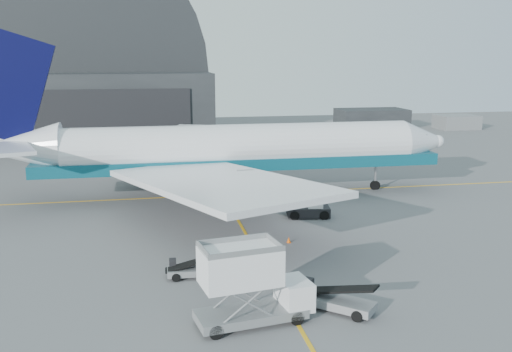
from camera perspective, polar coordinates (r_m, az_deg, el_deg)
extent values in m
plane|color=#565659|center=(42.66, 0.36, -8.19)|extent=(200.00, 200.00, 0.00)
cube|color=gold|center=(61.58, -3.27, -1.89)|extent=(80.00, 0.25, 0.02)
cube|color=gold|center=(40.82, 0.92, -9.12)|extent=(0.25, 40.00, 0.02)
cube|color=black|center=(105.61, -18.69, 6.56)|extent=(50.00, 28.00, 12.00)
cube|color=black|center=(91.81, -19.79, 5.15)|extent=(42.00, 0.40, 9.50)
cube|color=black|center=(121.26, 11.44, 4.70)|extent=(14.00, 8.00, 4.00)
cube|color=gray|center=(125.21, 19.38, 4.48)|extent=(8.00, 6.00, 2.80)
cylinder|color=white|center=(60.20, -1.45, 2.91)|extent=(36.40, 4.85, 4.85)
cone|color=white|center=(66.63, 16.18, 3.31)|extent=(4.45, 4.85, 4.85)
sphere|color=white|center=(67.57, 17.71, 3.33)|extent=(1.42, 1.42, 1.42)
cone|color=white|center=(60.51, -22.23, 2.65)|extent=(7.08, 4.85, 4.85)
cube|color=black|center=(66.01, 15.27, 3.82)|extent=(2.63, 2.22, 0.71)
cube|color=#0B4A5C|center=(60.47, -1.44, 1.44)|extent=(42.47, 4.90, 1.21)
cube|color=white|center=(48.01, -3.82, -0.65)|extent=(18.65, 24.79, 1.48)
cube|color=white|center=(71.78, -6.24, 3.48)|extent=(18.65, 24.79, 1.48)
cube|color=white|center=(56.13, -23.66, 2.51)|extent=(6.19, 8.46, 0.35)
cube|color=white|center=(64.95, -21.95, 3.79)|extent=(6.19, 8.46, 0.35)
cube|color=black|center=(60.15, -23.63, 8.22)|extent=(9.38, 0.51, 11.65)
cylinder|color=gray|center=(52.71, -1.07, -1.30)|extent=(5.26, 2.73, 2.73)
cylinder|color=gray|center=(68.38, -3.39, 1.74)|extent=(5.26, 2.73, 2.73)
cylinder|color=#A5A5AA|center=(65.09, 11.86, -0.11)|extent=(0.28, 0.28, 2.83)
cylinder|color=black|center=(65.29, 11.82, -0.93)|extent=(1.11, 0.35, 1.11)
cylinder|color=black|center=(57.71, -2.88, -2.27)|extent=(1.31, 0.46, 1.31)
cylinder|color=black|center=(63.95, -3.69, -0.87)|extent=(1.31, 0.46, 1.31)
cube|color=gray|center=(32.70, -0.53, -13.62)|extent=(6.42, 3.42, 0.51)
cube|color=silver|center=(33.27, 3.84, -11.64)|extent=(1.99, 2.57, 1.63)
cube|color=black|center=(33.47, 5.06, -11.04)|extent=(0.40, 1.92, 0.91)
cube|color=silver|center=(31.37, -1.60, -9.00)|extent=(4.63, 3.21, 2.03)
cylinder|color=black|center=(32.68, 4.10, -13.97)|extent=(0.85, 0.44, 0.81)
cylinder|color=black|center=(34.45, 2.60, -12.54)|extent=(0.85, 0.44, 0.81)
cylinder|color=black|center=(31.21, -4.02, -15.28)|extent=(0.85, 0.44, 0.81)
cylinder|color=black|center=(33.05, -5.10, -13.67)|extent=(0.85, 0.44, 0.81)
cube|color=black|center=(53.32, 5.24, -3.51)|extent=(4.19, 2.73, 0.88)
cube|color=silver|center=(53.19, 5.88, -2.70)|extent=(1.62, 1.95, 0.88)
cylinder|color=black|center=(52.61, 6.84, -3.93)|extent=(0.92, 0.48, 0.88)
cylinder|color=black|center=(54.47, 6.54, -3.37)|extent=(0.92, 0.48, 0.88)
cylinder|color=black|center=(52.27, 3.88, -3.97)|extent=(0.92, 0.48, 0.88)
cylinder|color=black|center=(54.14, 3.68, -3.41)|extent=(0.92, 0.48, 0.88)
cube|color=gray|center=(39.30, -5.78, -9.39)|extent=(4.22, 1.57, 0.43)
cube|color=black|center=(39.06, -5.80, -8.48)|extent=(4.48, 1.10, 1.21)
cube|color=black|center=(39.58, -8.33, -8.56)|extent=(0.49, 0.40, 0.57)
cylinder|color=black|center=(38.83, -3.45, -9.84)|extent=(0.58, 0.26, 0.57)
cylinder|color=black|center=(40.06, -3.63, -9.14)|extent=(0.58, 0.26, 0.57)
cylinder|color=black|center=(38.69, -8.00, -10.02)|extent=(0.58, 0.26, 0.57)
cylinder|color=black|center=(39.93, -8.03, -9.31)|extent=(0.58, 0.26, 0.57)
cube|color=gray|center=(34.62, 7.82, -12.36)|extent=(4.65, 4.40, 0.49)
cube|color=black|center=(34.32, 7.86, -11.20)|extent=(4.52, 4.20, 1.39)
cube|color=black|center=(35.64, 5.30, -10.62)|extent=(0.69, 0.69, 0.65)
cylinder|color=black|center=(33.47, 10.10, -13.63)|extent=(0.67, 0.64, 0.65)
cylinder|color=black|center=(34.77, 11.02, -12.66)|extent=(0.67, 0.64, 0.65)
cylinder|color=black|center=(34.71, 4.61, -12.52)|extent=(0.67, 0.64, 0.65)
cylinder|color=black|center=(35.96, 5.71, -11.64)|extent=(0.67, 0.64, 0.65)
cube|color=#E95607|center=(46.09, 3.29, -6.64)|extent=(0.33, 0.33, 0.03)
cone|color=#E95607|center=(46.02, 3.30, -6.38)|extent=(0.33, 0.33, 0.47)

